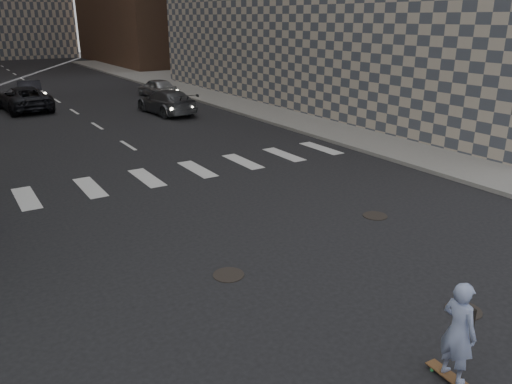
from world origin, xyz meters
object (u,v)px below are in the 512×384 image
(traffic_car_b, at_px, (166,102))
(skateboarder, at_px, (459,332))
(traffic_car_e, at_px, (29,90))
(traffic_car_d, at_px, (157,88))
(traffic_car_c, at_px, (24,99))

(traffic_car_b, bearing_deg, skateboarder, 72.92)
(traffic_car_b, distance_m, traffic_car_e, 11.63)
(traffic_car_d, height_order, traffic_car_e, traffic_car_e)
(skateboarder, relative_size, traffic_car_b, 0.36)
(skateboarder, bearing_deg, traffic_car_e, 95.20)
(traffic_car_b, distance_m, traffic_car_c, 8.97)
(traffic_car_b, height_order, traffic_car_d, traffic_car_b)
(traffic_car_d, xyz_separation_m, traffic_car_e, (-7.95, 3.46, 0.02))
(traffic_car_e, bearing_deg, traffic_car_c, 83.55)
(traffic_car_c, distance_m, traffic_car_e, 4.47)
(traffic_car_c, relative_size, traffic_car_d, 1.35)
(skateboarder, bearing_deg, traffic_car_c, 97.33)
(traffic_car_e, bearing_deg, traffic_car_b, 127.45)
(skateboarder, bearing_deg, traffic_car_b, 81.69)
(traffic_car_b, xyz_separation_m, traffic_car_c, (-6.98, 5.63, 0.03))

